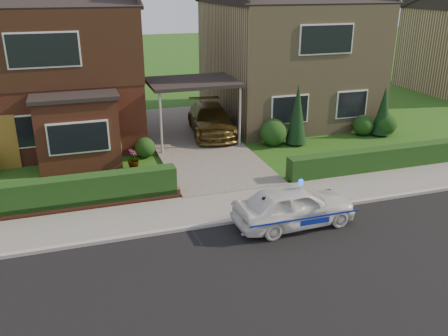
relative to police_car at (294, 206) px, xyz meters
name	(u,v)px	position (x,y,z in m)	size (l,w,h in m)	color
ground	(306,274)	(-0.80, -2.40, -0.62)	(120.00, 120.00, 0.00)	#275015
road	(306,274)	(-0.80, -2.40, -0.62)	(60.00, 6.00, 0.02)	black
kerb	(260,217)	(-0.80, 0.65, -0.56)	(60.00, 0.16, 0.12)	#9E9993
sidewalk	(247,203)	(-0.80, 1.70, -0.57)	(60.00, 2.00, 0.10)	slate
driveway	(194,140)	(-0.80, 8.60, -0.56)	(3.80, 12.00, 0.12)	#666059
house_left	(48,53)	(-6.58, 11.50, 3.20)	(7.50, 9.53, 7.25)	brown
house_right	(286,46)	(5.00, 11.59, 3.05)	(7.50, 8.06, 7.25)	#927D59
carport_link	(192,83)	(-0.80, 8.55, 2.04)	(3.80, 3.00, 2.77)	black
dwarf_wall	(58,209)	(-6.60, 2.90, -0.44)	(7.70, 0.25, 0.36)	brown
hedge_left	(59,212)	(-6.60, 3.05, -0.62)	(7.50, 0.55, 0.90)	black
hedge_right	(378,171)	(5.00, 2.95, -0.62)	(7.50, 0.55, 0.80)	black
shrub_left_mid	(105,148)	(-4.80, 6.90, 0.04)	(1.32, 1.32, 1.32)	black
shrub_left_near	(145,147)	(-3.20, 7.20, -0.20)	(0.84, 0.84, 0.84)	black
shrub_right_near	(273,132)	(2.40, 7.00, -0.02)	(1.20, 1.20, 1.20)	black
shrub_right_mid	(363,125)	(7.00, 7.10, -0.14)	(0.96, 0.96, 0.96)	black
shrub_right_far	(385,124)	(8.00, 6.80, -0.08)	(1.08, 1.08, 1.08)	black
conifer_a	(297,116)	(3.40, 6.80, 0.68)	(0.90, 0.90, 2.60)	black
conifer_b	(383,113)	(7.80, 6.80, 0.48)	(0.90, 0.90, 2.20)	black
police_car	(294,206)	(0.00, 0.00, 0.00)	(3.32, 3.66, 1.39)	silver
driveway_car	(211,120)	(0.20, 9.20, 0.16)	(1.82, 4.48, 1.30)	brown
potted_plant_b	(3,197)	(-8.22, 3.72, -0.19)	(0.47, 0.38, 0.86)	gray
potted_plant_c	(133,160)	(-3.85, 6.00, -0.22)	(0.44, 0.44, 0.78)	gray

